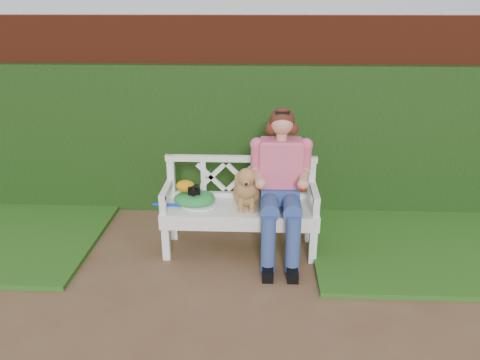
{
  "coord_description": "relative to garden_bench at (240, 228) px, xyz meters",
  "views": [
    {
      "loc": [
        0.56,
        -3.44,
        2.35
      ],
      "look_at": [
        0.39,
        0.7,
        0.75
      ],
      "focal_mm": 35.0,
      "sensor_mm": 36.0,
      "label": 1
    }
  ],
  "objects": [
    {
      "name": "ivy_hedge",
      "position": [
        -0.39,
        0.98,
        0.61
      ],
      "size": [
        10.0,
        0.18,
        1.7
      ],
      "primitive_type": "cube",
      "color": "#234913",
      "rests_on": "ground"
    },
    {
      "name": "dog",
      "position": [
        0.07,
        -0.01,
        0.46
      ],
      "size": [
        0.42,
        0.47,
        0.43
      ],
      "primitive_type": null,
      "rotation": [
        0.0,
        0.0,
        -0.39
      ],
      "color": "olive",
      "rests_on": "garden_bench"
    },
    {
      "name": "seated_woman",
      "position": [
        0.38,
        -0.02,
        0.48
      ],
      "size": [
        0.63,
        0.83,
        1.43
      ],
      "primitive_type": null,
      "rotation": [
        0.0,
        0.0,
        -0.03
      ],
      "color": "#FF3F63",
      "rests_on": "ground"
    },
    {
      "name": "camera_item",
      "position": [
        -0.44,
        -0.03,
        0.42
      ],
      "size": [
        0.12,
        0.1,
        0.08
      ],
      "primitive_type": "cube",
      "rotation": [
        0.0,
        0.0,
        0.12
      ],
      "color": "black",
      "rests_on": "green_bag"
    },
    {
      "name": "green_bag",
      "position": [
        -0.44,
        0.01,
        0.31
      ],
      "size": [
        0.44,
        0.36,
        0.14
      ],
      "primitive_type": null,
      "rotation": [
        0.0,
        0.0,
        0.14
      ],
      "color": "#196C21",
      "rests_on": "garden_bench"
    },
    {
      "name": "baseball_glove",
      "position": [
        -0.53,
        0.01,
        0.44
      ],
      "size": [
        0.2,
        0.16,
        0.12
      ],
      "primitive_type": "ellipsoid",
      "rotation": [
        0.0,
        0.0,
        0.12
      ],
      "color": "#C3790C",
      "rests_on": "green_bag"
    },
    {
      "name": "garden_bench",
      "position": [
        0.0,
        0.0,
        0.0
      ],
      "size": [
        1.65,
        0.8,
        0.48
      ],
      "primitive_type": null,
      "rotation": [
        0.0,
        0.0,
        0.13
      ],
      "color": "white",
      "rests_on": "ground"
    },
    {
      "name": "ground",
      "position": [
        -0.39,
        -0.7,
        -0.24
      ],
      "size": [
        60.0,
        60.0,
        0.0
      ],
      "primitive_type": "plane",
      "color": "brown"
    },
    {
      "name": "tennis_racket",
      "position": [
        -0.43,
        -0.04,
        0.26
      ],
      "size": [
        0.71,
        0.49,
        0.03
      ],
      "primitive_type": null,
      "rotation": [
        0.0,
        0.0,
        0.37
      ],
      "color": "white",
      "rests_on": "garden_bench"
    },
    {
      "name": "brick_wall",
      "position": [
        -0.39,
        1.2,
        0.86
      ],
      "size": [
        10.0,
        0.3,
        2.2
      ],
      "primitive_type": "cube",
      "color": "#5A200F",
      "rests_on": "ground"
    },
    {
      "name": "grass_right",
      "position": [
        2.01,
        0.2,
        -0.21
      ],
      "size": [
        2.6,
        2.0,
        0.05
      ],
      "primitive_type": "cube",
      "color": "#193815",
      "rests_on": "ground"
    }
  ]
}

